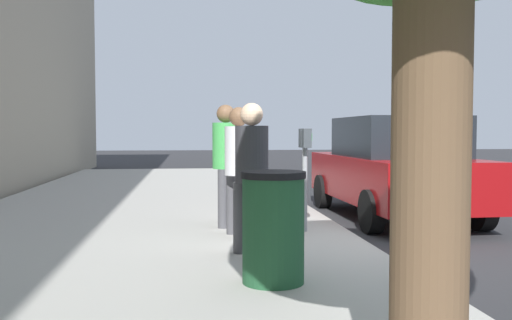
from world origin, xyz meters
The scene contains 8 objects.
ground_plane centered at (0.00, 0.00, 0.00)m, with size 80.00×80.00×0.00m, color #2B2B2D.
sidewalk_slab centered at (0.00, 3.00, 0.07)m, with size 28.00×6.00×0.15m, color #A8A59E.
parking_meter centered at (0.42, 0.62, 1.17)m, with size 0.36×0.12×1.41m.
pedestrian_at_meter centered at (0.16, 1.55, 1.13)m, with size 0.48×0.37×1.69m.
pedestrian_bystander centered at (-1.00, 1.51, 1.13)m, with size 0.43×0.39×1.68m.
parking_officer centered at (0.99, 1.67, 1.19)m, with size 0.52×0.38×1.76m.
parked_sedan_near centered at (2.32, -1.35, 0.89)m, with size 4.43×2.03×1.77m.
trash_bin centered at (-2.14, 1.45, 0.66)m, with size 0.59×0.59×1.01m.
Camera 1 is at (-7.10, 2.20, 1.51)m, focal length 39.37 mm.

